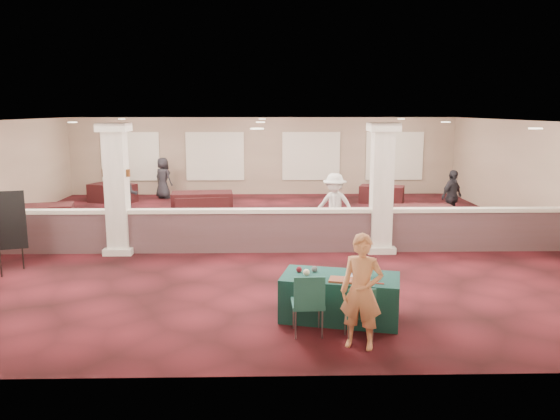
{
  "coord_description": "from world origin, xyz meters",
  "views": [
    {
      "loc": [
        0.19,
        -14.78,
        3.52
      ],
      "look_at": [
        0.48,
        -2.0,
        1.16
      ],
      "focal_mm": 35.0,
      "sensor_mm": 36.0,
      "label": 1
    }
  ],
  "objects_px": {
    "attendee_c": "(452,197)",
    "attendee_d": "(163,178)",
    "far_table_front_left": "(38,219)",
    "far_table_back_right": "(382,194)",
    "conf_chair_main": "(360,309)",
    "attendee_b": "(334,206)",
    "near_table": "(340,297)",
    "conf_chair_side": "(308,300)",
    "far_table_front_center": "(202,207)",
    "attendee_a": "(126,195)",
    "woman": "(362,292)",
    "far_table_back_left": "(113,193)",
    "far_table_back_center": "(202,204)",
    "far_table_front_right": "(418,221)"
  },
  "relations": [
    {
      "from": "far_table_back_left",
      "to": "attendee_a",
      "type": "xyz_separation_m",
      "value": [
        1.38,
        -3.25,
        0.42
      ]
    },
    {
      "from": "conf_chair_side",
      "to": "attendee_b",
      "type": "bearing_deg",
      "value": 77.74
    },
    {
      "from": "attendee_b",
      "to": "far_table_front_center",
      "type": "bearing_deg",
      "value": 168.92
    },
    {
      "from": "conf_chair_main",
      "to": "attendee_b",
      "type": "relative_size",
      "value": 0.49
    },
    {
      "from": "far_table_front_right",
      "to": "woman",
      "type": "bearing_deg",
      "value": -111.29
    },
    {
      "from": "attendee_c",
      "to": "attendee_d",
      "type": "height_order",
      "value": "attendee_c"
    },
    {
      "from": "far_table_back_left",
      "to": "attendee_d",
      "type": "relative_size",
      "value": 1.06
    },
    {
      "from": "attendee_d",
      "to": "attendee_c",
      "type": "bearing_deg",
      "value": -171.91
    },
    {
      "from": "far_table_front_center",
      "to": "attendee_c",
      "type": "bearing_deg",
      "value": -8.24
    },
    {
      "from": "far_table_front_right",
      "to": "far_table_back_left",
      "type": "bearing_deg",
      "value": 150.4
    },
    {
      "from": "far_table_front_center",
      "to": "far_table_front_right",
      "type": "height_order",
      "value": "far_table_front_right"
    },
    {
      "from": "far_table_front_left",
      "to": "far_table_back_left",
      "type": "xyz_separation_m",
      "value": [
        0.7,
        5.2,
        -0.04
      ]
    },
    {
      "from": "far_table_front_center",
      "to": "near_table",
      "type": "bearing_deg",
      "value": -69.15
    },
    {
      "from": "woman",
      "to": "far_table_front_right",
      "type": "relative_size",
      "value": 0.86
    },
    {
      "from": "conf_chair_main",
      "to": "attendee_b",
      "type": "xyz_separation_m",
      "value": [
        0.45,
        6.97,
        0.37
      ]
    },
    {
      "from": "near_table",
      "to": "attendee_c",
      "type": "distance_m",
      "value": 9.03
    },
    {
      "from": "far_table_back_left",
      "to": "far_table_back_right",
      "type": "height_order",
      "value": "far_table_back_left"
    },
    {
      "from": "woman",
      "to": "far_table_back_left",
      "type": "relative_size",
      "value": 1.01
    },
    {
      "from": "conf_chair_main",
      "to": "attendee_a",
      "type": "height_order",
      "value": "attendee_a"
    },
    {
      "from": "far_table_back_left",
      "to": "far_table_back_center",
      "type": "relative_size",
      "value": 0.86
    },
    {
      "from": "far_table_back_left",
      "to": "attendee_d",
      "type": "bearing_deg",
      "value": 26.04
    },
    {
      "from": "conf_chair_side",
      "to": "attendee_d",
      "type": "relative_size",
      "value": 0.62
    },
    {
      "from": "far_table_back_right",
      "to": "attendee_c",
      "type": "distance_m",
      "value": 4.1
    },
    {
      "from": "near_table",
      "to": "conf_chair_side",
      "type": "height_order",
      "value": "conf_chair_side"
    },
    {
      "from": "far_table_front_left",
      "to": "attendee_d",
      "type": "relative_size",
      "value": 1.19
    },
    {
      "from": "woman",
      "to": "far_table_back_right",
      "type": "height_order",
      "value": "woman"
    },
    {
      "from": "far_table_back_left",
      "to": "attendee_b",
      "type": "relative_size",
      "value": 0.97
    },
    {
      "from": "far_table_back_right",
      "to": "attendee_d",
      "type": "distance_m",
      "value": 8.65
    },
    {
      "from": "far_table_front_right",
      "to": "far_table_back_right",
      "type": "relative_size",
      "value": 1.23
    },
    {
      "from": "far_table_front_left",
      "to": "far_table_back_center",
      "type": "xyz_separation_m",
      "value": [
        4.5,
        2.28,
        0.01
      ]
    },
    {
      "from": "conf_chair_side",
      "to": "attendee_b",
      "type": "height_order",
      "value": "attendee_b"
    },
    {
      "from": "woman",
      "to": "far_table_back_right",
      "type": "xyz_separation_m",
      "value": [
        2.97,
        12.78,
        -0.54
      ]
    },
    {
      "from": "attendee_a",
      "to": "attendee_b",
      "type": "distance_m",
      "value": 7.04
    },
    {
      "from": "attendee_a",
      "to": "attendee_c",
      "type": "distance_m",
      "value": 10.39
    },
    {
      "from": "conf_chair_main",
      "to": "far_table_front_center",
      "type": "relative_size",
      "value": 0.51
    },
    {
      "from": "far_table_back_right",
      "to": "attendee_b",
      "type": "xyz_separation_m",
      "value": [
        -2.5,
        -5.62,
        0.56
      ]
    },
    {
      "from": "far_table_front_left",
      "to": "far_table_back_right",
      "type": "height_order",
      "value": "far_table_front_left"
    },
    {
      "from": "attendee_c",
      "to": "woman",
      "type": "bearing_deg",
      "value": -154.5
    },
    {
      "from": "far_table_back_right",
      "to": "attendee_b",
      "type": "bearing_deg",
      "value": -113.98
    },
    {
      "from": "far_table_back_left",
      "to": "far_table_back_center",
      "type": "height_order",
      "value": "far_table_back_center"
    },
    {
      "from": "far_table_back_right",
      "to": "attendee_a",
      "type": "bearing_deg",
      "value": -162.62
    },
    {
      "from": "far_table_back_right",
      "to": "woman",
      "type": "bearing_deg",
      "value": -103.07
    },
    {
      "from": "far_table_back_center",
      "to": "far_table_back_right",
      "type": "distance_m",
      "value": 6.99
    },
    {
      "from": "far_table_front_right",
      "to": "far_table_front_left",
      "type": "bearing_deg",
      "value": 176.74
    },
    {
      "from": "near_table",
      "to": "far_table_back_right",
      "type": "height_order",
      "value": "near_table"
    },
    {
      "from": "near_table",
      "to": "far_table_back_left",
      "type": "relative_size",
      "value": 1.13
    },
    {
      "from": "conf_chair_main",
      "to": "attendee_b",
      "type": "height_order",
      "value": "attendee_b"
    },
    {
      "from": "woman",
      "to": "attendee_d",
      "type": "distance_m",
      "value": 15.16
    },
    {
      "from": "conf_chair_main",
      "to": "conf_chair_side",
      "type": "height_order",
      "value": "conf_chair_side"
    },
    {
      "from": "attendee_b",
      "to": "attendee_d",
      "type": "height_order",
      "value": "attendee_b"
    }
  ]
}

